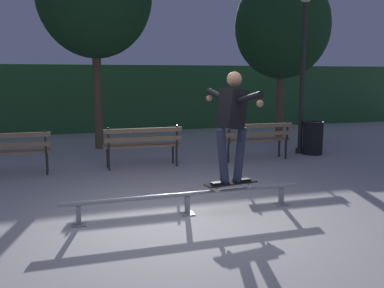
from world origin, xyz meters
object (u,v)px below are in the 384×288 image
(park_bench_leftmost, at_px, (7,149))
(park_bench_right_center, at_px, (257,137))
(grind_rail, at_px, (187,198))
(park_bench_left_center, at_px, (143,142))
(skateboarder, at_px, (232,118))
(lamp_post_right, at_px, (303,51))
(skateboard, at_px, (231,183))
(trash_can, at_px, (313,137))
(tree_far_right, at_px, (282,26))

(park_bench_leftmost, xyz_separation_m, park_bench_right_center, (5.19, 0.00, 0.00))
(grind_rail, bearing_deg, park_bench_left_center, 89.68)
(skateboarder, bearing_deg, park_bench_left_center, 101.21)
(park_bench_left_center, distance_m, lamp_post_right, 4.50)
(park_bench_right_center, bearing_deg, skateboard, -121.62)
(grind_rail, distance_m, skateboarder, 1.27)
(grind_rail, height_order, park_bench_right_center, park_bench_right_center)
(park_bench_right_center, height_order, trash_can, park_bench_right_center)
(skateboard, relative_size, park_bench_leftmost, 0.50)
(grind_rail, bearing_deg, skateboarder, 0.04)
(skateboard, height_order, trash_can, trash_can)
(park_bench_right_center, bearing_deg, park_bench_leftmost, 180.00)
(lamp_post_right, xyz_separation_m, trash_can, (0.21, -0.23, -2.07))
(park_bench_leftmost, bearing_deg, skateboarder, -44.68)
(skateboard, bearing_deg, park_bench_left_center, 101.16)
(skateboard, bearing_deg, park_bench_leftmost, 135.29)
(skateboarder, relative_size, trash_can, 1.95)
(park_bench_left_center, bearing_deg, skateboarder, -78.79)
(park_bench_left_center, bearing_deg, park_bench_leftmost, 180.00)
(lamp_post_right, distance_m, trash_can, 2.09)
(grind_rail, relative_size, skateboarder, 2.20)
(skateboarder, bearing_deg, tree_far_right, 55.43)
(grind_rail, bearing_deg, tree_far_right, 51.22)
(skateboard, relative_size, trash_can, 1.00)
(grind_rail, xyz_separation_m, tree_far_right, (4.57, 5.69, 3.03))
(skateboard, relative_size, skateboarder, 0.51)
(skateboarder, xyz_separation_m, trash_can, (3.61, 3.47, -0.91))
(tree_far_right, bearing_deg, trash_can, -98.00)
(park_bench_left_center, distance_m, tree_far_right, 5.86)
(skateboard, bearing_deg, park_bench_right_center, 58.38)
(grind_rail, relative_size, trash_can, 4.30)
(skateboard, distance_m, lamp_post_right, 5.44)
(park_bench_leftmost, bearing_deg, park_bench_right_center, 0.00)
(park_bench_left_center, bearing_deg, trash_can, 3.73)
(park_bench_left_center, xyz_separation_m, park_bench_right_center, (2.60, 0.00, 0.00))
(park_bench_right_center, relative_size, tree_far_right, 0.34)
(skateboard, xyz_separation_m, park_bench_right_center, (1.97, 3.19, 0.15))
(skateboard, xyz_separation_m, lamp_post_right, (3.40, 3.70, 2.09))
(skateboarder, relative_size, park_bench_left_center, 0.97)
(park_bench_left_center, relative_size, lamp_post_right, 0.41)
(grind_rail, bearing_deg, park_bench_leftmost, 128.91)
(park_bench_right_center, bearing_deg, lamp_post_right, 19.34)
(skateboarder, height_order, park_bench_left_center, skateboarder)
(tree_far_right, relative_size, trash_can, 5.94)
(park_bench_left_center, distance_m, trash_can, 4.25)
(tree_far_right, bearing_deg, park_bench_left_center, -151.28)
(park_bench_leftmost, bearing_deg, lamp_post_right, 4.33)
(grind_rail, relative_size, park_bench_right_center, 2.14)
(park_bench_leftmost, bearing_deg, park_bench_left_center, 0.00)
(grind_rail, relative_size, park_bench_leftmost, 2.14)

